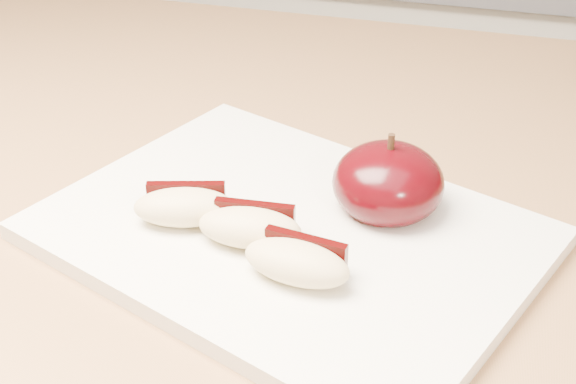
# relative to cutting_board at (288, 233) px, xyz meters

# --- Properties ---
(back_cabinet) EXTENTS (2.40, 0.62, 0.94)m
(back_cabinet) POSITION_rel_cutting_board_xyz_m (0.04, 0.79, -0.44)
(back_cabinet) COLOR silver
(back_cabinet) RESTS_ON ground
(cutting_board) EXTENTS (0.35, 0.31, 0.01)m
(cutting_board) POSITION_rel_cutting_board_xyz_m (0.00, 0.00, 0.00)
(cutting_board) COLOR white
(cutting_board) RESTS_ON island_counter
(apple_half) EXTENTS (0.08, 0.08, 0.06)m
(apple_half) POSITION_rel_cutting_board_xyz_m (0.06, 0.04, 0.02)
(apple_half) COLOR black
(apple_half) RESTS_ON cutting_board
(apple_wedge_a) EXTENTS (0.07, 0.05, 0.02)m
(apple_wedge_a) POSITION_rel_cutting_board_xyz_m (-0.06, -0.01, 0.02)
(apple_wedge_a) COLOR beige
(apple_wedge_a) RESTS_ON cutting_board
(apple_wedge_b) EXTENTS (0.07, 0.04, 0.02)m
(apple_wedge_b) POSITION_rel_cutting_board_xyz_m (-0.02, -0.02, 0.02)
(apple_wedge_b) COLOR beige
(apple_wedge_b) RESTS_ON cutting_board
(apple_wedge_c) EXTENTS (0.07, 0.04, 0.02)m
(apple_wedge_c) POSITION_rel_cutting_board_xyz_m (0.02, -0.05, 0.02)
(apple_wedge_c) COLOR beige
(apple_wedge_c) RESTS_ON cutting_board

